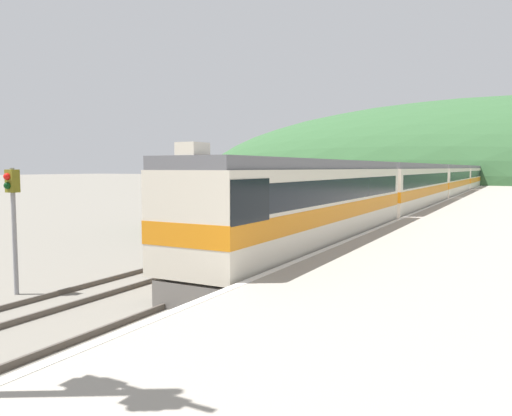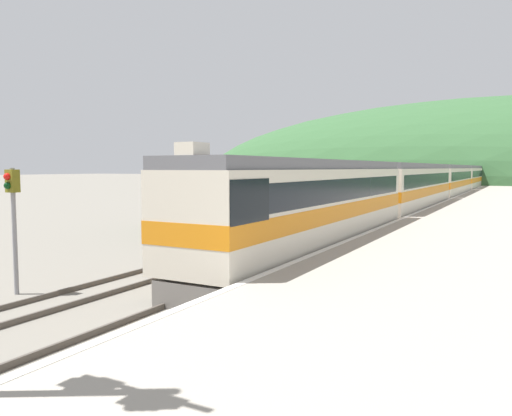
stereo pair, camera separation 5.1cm
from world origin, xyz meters
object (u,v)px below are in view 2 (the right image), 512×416
object	(u,v)px
carriage_fourth	(468,178)
carriage_second	(412,188)
carriage_third	(449,181)
signal_post_siding	(13,204)
express_train_lead_car	(313,205)
siding_train	(410,185)

from	to	relation	value
carriage_fourth	carriage_second	bearing A→B (deg)	-90.00
carriage_second	carriage_fourth	xyz separation A→B (m)	(0.00, 44.17, 0.00)
carriage_third	signal_post_siding	distance (m)	54.00
express_train_lead_car	carriage_fourth	xyz separation A→B (m)	(0.00, 65.48, -0.01)
signal_post_siding	siding_train	bearing A→B (deg)	87.72
carriage_third	signal_post_siding	size ratio (longest dim) A/B	5.33
carriage_fourth	siding_train	distance (m)	25.96
express_train_lead_car	signal_post_siding	distance (m)	11.84
carriage_third	carriage_fourth	world-z (taller)	same
express_train_lead_car	signal_post_siding	world-z (taller)	express_train_lead_car
signal_post_siding	express_train_lead_car	bearing A→B (deg)	60.41
express_train_lead_car	carriage_second	xyz separation A→B (m)	(0.00, 21.31, -0.01)
carriage_third	signal_post_siding	xyz separation A→B (m)	(-5.84, -53.68, 0.50)
express_train_lead_car	signal_post_siding	size ratio (longest dim) A/B	4.83
siding_train	signal_post_siding	world-z (taller)	signal_post_siding
express_train_lead_car	siding_train	distance (m)	40.00
carriage_fourth	siding_train	bearing A→B (deg)	-98.53
express_train_lead_car	carriage_second	world-z (taller)	express_train_lead_car
carriage_second	signal_post_siding	size ratio (longest dim) A/B	5.33
carriage_third	carriage_fourth	bearing A→B (deg)	90.00
carriage_second	carriage_third	distance (m)	22.08
express_train_lead_car	carriage_third	size ratio (longest dim) A/B	0.91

